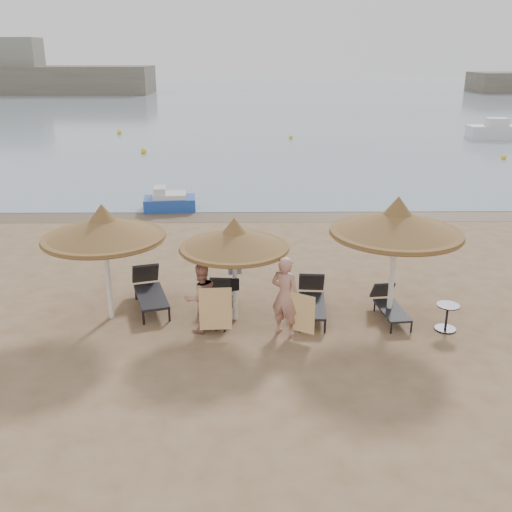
{
  "coord_description": "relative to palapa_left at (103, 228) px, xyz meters",
  "views": [
    {
      "loc": [
        -0.16,
        -12.29,
        6.18
      ],
      "look_at": [
        0.0,
        1.2,
        1.31
      ],
      "focal_mm": 40.0,
      "sensor_mm": 36.0,
      "label": 1
    }
  ],
  "objects": [
    {
      "name": "lounger_far_left",
      "position": [
        0.83,
        0.74,
        -1.87
      ],
      "size": [
        1.25,
        2.16,
        0.92
      ],
      "rotation": [
        0.0,
        0.0,
        0.3
      ],
      "color": "black",
      "rests_on": "ground"
    },
    {
      "name": "bag_dark",
      "position": [
        3.05,
        -0.31,
        -1.31
      ],
      "size": [
        0.21,
        0.11,
        0.29
      ],
      "rotation": [
        0.0,
        0.0,
        0.22
      ],
      "color": "black",
      "rests_on": "ground"
    },
    {
      "name": "lounger_far_right",
      "position": [
        6.82,
        -0.05,
        -1.96
      ],
      "size": [
        0.71,
        1.67,
        0.72
      ],
      "rotation": [
        0.0,
        0.0,
        0.11
      ],
      "color": "black",
      "rests_on": "ground"
    },
    {
      "name": "lounger_near_left",
      "position": [
        2.64,
        0.17,
        -1.93
      ],
      "size": [
        0.76,
        1.81,
        0.79
      ],
      "rotation": [
        0.0,
        0.0,
        -0.1
      ],
      "color": "black",
      "rests_on": "ground"
    },
    {
      "name": "buoy_left",
      "position": [
        -3.3,
        23.66,
        -2.1
      ],
      "size": [
        0.38,
        0.38,
        0.38
      ],
      "primitive_type": "sphere",
      "color": "yellow",
      "rests_on": "ground"
    },
    {
      "name": "sea",
      "position": [
        3.56,
        79.57,
        -2.27
      ],
      "size": [
        200.0,
        140.0,
        0.03
      ],
      "primitive_type": "cube",
      "color": "gray",
      "rests_on": "ground"
    },
    {
      "name": "wet_sand_strip",
      "position": [
        3.56,
        8.97,
        -2.28
      ],
      "size": [
        200.0,
        1.6,
        0.01
      ],
      "primitive_type": "cube",
      "color": "brown",
      "rests_on": "ground"
    },
    {
      "name": "side_table",
      "position": [
        8.0,
        -0.76,
        -1.99
      ],
      "size": [
        0.53,
        0.53,
        0.64
      ],
      "rotation": [
        0.0,
        0.0,
        0.43
      ],
      "color": "black",
      "rests_on": "ground"
    },
    {
      "name": "pedal_boat",
      "position": [
        0.1,
        10.06,
        -1.93
      ],
      "size": [
        2.19,
        1.44,
        0.97
      ],
      "rotation": [
        0.0,
        0.0,
        0.11
      ],
      "color": "#2049AA",
      "rests_on": "ground"
    },
    {
      "name": "lounger_near_right",
      "position": [
        4.94,
        0.17,
        -1.9
      ],
      "size": [
        0.8,
        1.99,
        0.87
      ],
      "rotation": [
        0.0,
        0.0,
        -0.08
      ],
      "color": "black",
      "rests_on": "ground"
    },
    {
      "name": "palapa_center",
      "position": [
        3.05,
        -0.15,
        -0.24
      ],
      "size": [
        2.6,
        2.6,
        2.58
      ],
      "rotation": [
        0.0,
        0.0,
        -0.24
      ],
      "color": "white",
      "rests_on": "ground"
    },
    {
      "name": "ground",
      "position": [
        3.56,
        -0.43,
        -2.29
      ],
      "size": [
        160.0,
        160.0,
        0.0
      ],
      "primitive_type": "plane",
      "color": "#907153",
      "rests_on": "ground"
    },
    {
      "name": "towel_left",
      "position": [
        2.63,
        -1.08,
        -1.57
      ],
      "size": [
        0.74,
        0.06,
        1.03
      ],
      "rotation": [
        0.0,
        0.0,
        0.06
      ],
      "color": "orange",
      "rests_on": "ground"
    },
    {
      "name": "palapa_right",
      "position": [
        6.8,
        -0.16,
        0.16
      ],
      "size": [
        3.1,
        3.1,
        3.07
      ],
      "rotation": [
        0.0,
        0.0,
        0.41
      ],
      "color": "white",
      "rests_on": "ground"
    },
    {
      "name": "buoy_extra",
      "position": [
        -6.75,
        32.61,
        -2.1
      ],
      "size": [
        0.38,
        0.38,
        0.38
      ],
      "primitive_type": "sphere",
      "color": "yellow",
      "rests_on": "ground"
    },
    {
      "name": "buoy_right",
      "position": [
        18.76,
        21.38,
        -2.13
      ],
      "size": [
        0.31,
        0.31,
        0.31
      ],
      "primitive_type": "sphere",
      "color": "yellow",
      "rests_on": "ground"
    },
    {
      "name": "person_left",
      "position": [
        2.28,
        -0.73,
        -1.33
      ],
      "size": [
        1.05,
        0.92,
        1.92
      ],
      "primitive_type": "imported",
      "rotation": [
        0.0,
        0.0,
        3.63
      ],
      "color": "tan",
      "rests_on": "ground"
    },
    {
      "name": "person_right",
      "position": [
        4.21,
        -0.92,
        -1.18
      ],
      "size": [
        1.21,
        1.09,
        2.21
      ],
      "primitive_type": "imported",
      "rotation": [
        0.0,
        0.0,
        2.6
      ],
      "color": "tan",
      "rests_on": "ground"
    },
    {
      "name": "bag_patterned",
      "position": [
        3.05,
        0.03,
        -0.97
      ],
      "size": [
        0.33,
        0.16,
        0.4
      ],
      "rotation": [
        0.0,
        0.0,
        0.17
      ],
      "color": "white",
      "rests_on": "ground"
    },
    {
      "name": "towel_right",
      "position": [
        4.56,
        -1.17,
        -1.64
      ],
      "size": [
        0.58,
        0.36,
        0.93
      ],
      "rotation": [
        0.0,
        0.0,
        -0.54
      ],
      "color": "orange",
      "rests_on": "ground"
    },
    {
      "name": "buoy_mid",
      "position": [
        6.5,
        29.92,
        -2.13
      ],
      "size": [
        0.31,
        0.31,
        0.31
      ],
      "primitive_type": "sphere",
      "color": "yellow",
      "rests_on": "ground"
    },
    {
      "name": "palapa_left",
      "position": [
        0.0,
        0.0,
        0.0
      ],
      "size": [
        2.9,
        2.9,
        2.87
      ],
      "rotation": [
        0.0,
        0.0,
        0.29
      ],
      "color": "white",
      "rests_on": "ground"
    },
    {
      "name": "far_shore",
      "position": [
        -21.54,
        77.39,
        0.62
      ],
      "size": [
        150.0,
        54.8,
        12.0
      ],
      "color": "#6F6554",
      "rests_on": "ground"
    }
  ]
}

